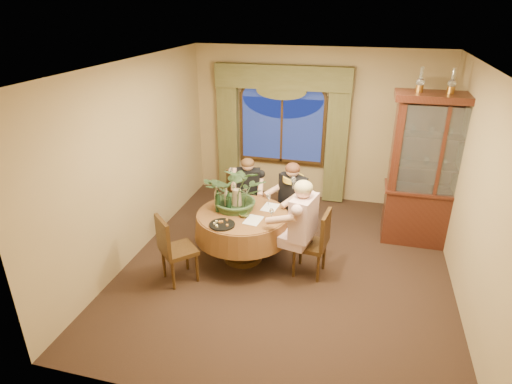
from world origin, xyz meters
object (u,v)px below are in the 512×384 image
(oil_lamp_center, at_px, (452,81))
(chair_back, at_px, (240,201))
(wine_bottle_3, at_px, (218,201))
(dining_table, at_px, (243,236))
(chair_right, at_px, (310,243))
(wine_bottle_1, at_px, (229,202))
(oil_lamp_right, at_px, (485,82))
(centerpiece_plant, at_px, (238,170))
(oil_lamp_left, at_px, (421,80))
(person_back, at_px, (248,194))
(wine_bottle_2, at_px, (217,197))
(stoneware_vase, at_px, (237,199))
(chair_front_left, at_px, (179,249))
(person_pink, at_px, (303,230))
(china_cabinet, at_px, (435,173))
(wine_bottle_0, at_px, (226,199))
(chair_back_right, at_px, (290,212))
(person_scarf, at_px, (292,203))
(olive_bowl, at_px, (244,215))

(oil_lamp_center, bearing_deg, chair_back, -174.28)
(wine_bottle_3, bearing_deg, chair_back, 87.79)
(dining_table, bearing_deg, chair_right, -6.84)
(wine_bottle_1, height_order, wine_bottle_3, same)
(dining_table, xyz_separation_m, oil_lamp_right, (3.05, 1.21, 2.13))
(centerpiece_plant, bearing_deg, oil_lamp_left, 24.33)
(chair_right, xyz_separation_m, person_back, (-1.17, 1.05, 0.14))
(wine_bottle_1, bearing_deg, wine_bottle_2, 153.27)
(stoneware_vase, xyz_separation_m, wine_bottle_1, (-0.07, -0.17, 0.02))
(oil_lamp_left, xyz_separation_m, wine_bottle_3, (-2.59, -1.24, -1.59))
(chair_back, height_order, chair_front_left, same)
(person_pink, height_order, wine_bottle_1, person_pink)
(wine_bottle_2, xyz_separation_m, wine_bottle_3, (0.05, -0.11, 0.00))
(china_cabinet, bearing_deg, wine_bottle_0, -158.37)
(oil_lamp_left, height_order, chair_back_right, oil_lamp_left)
(china_cabinet, relative_size, wine_bottle_3, 7.07)
(person_pink, bearing_deg, wine_bottle_3, 95.22)
(person_pink, bearing_deg, person_back, 56.46)
(oil_lamp_left, bearing_deg, chair_right, -133.08)
(chair_right, relative_size, centerpiece_plant, 0.96)
(oil_lamp_left, distance_m, person_scarf, 2.52)
(stoneware_vase, height_order, wine_bottle_2, wine_bottle_2)
(oil_lamp_left, xyz_separation_m, centerpiece_plant, (-2.34, -1.06, -1.16))
(centerpiece_plant, bearing_deg, chair_back, 105.48)
(person_back, relative_size, wine_bottle_2, 3.77)
(dining_table, height_order, oil_lamp_right, oil_lamp_right)
(stoneware_vase, bearing_deg, chair_back_right, 41.22)
(oil_lamp_right, bearing_deg, olive_bowl, -156.52)
(chair_back_right, xyz_separation_m, olive_bowl, (-0.51, -0.83, 0.29))
(china_cabinet, relative_size, chair_back_right, 2.43)
(olive_bowl, bearing_deg, chair_front_left, -140.11)
(chair_right, relative_size, chair_back_right, 1.00)
(oil_lamp_right, height_order, centerpiece_plant, oil_lamp_right)
(oil_lamp_right, relative_size, wine_bottle_2, 1.03)
(chair_right, xyz_separation_m, person_scarf, (-0.40, 0.82, 0.18))
(dining_table, xyz_separation_m, wine_bottle_2, (-0.40, 0.07, 0.54))
(olive_bowl, bearing_deg, centerpiece_plant, 124.02)
(stoneware_vase, bearing_deg, china_cabinet, 21.16)
(china_cabinet, bearing_deg, olive_bowl, -153.31)
(china_cabinet, height_order, person_scarf, china_cabinet)
(chair_right, xyz_separation_m, olive_bowl, (-0.94, 0.03, 0.29))
(person_pink, height_order, wine_bottle_0, person_pink)
(chair_back_right, bearing_deg, wine_bottle_1, 83.00)
(oil_lamp_center, bearing_deg, person_scarf, -165.98)
(dining_table, xyz_separation_m, wine_bottle_1, (-0.19, -0.03, 0.54))
(person_back, xyz_separation_m, wine_bottle_3, (-0.17, -0.97, 0.29))
(oil_lamp_right, distance_m, person_scarf, 3.11)
(chair_front_left, distance_m, wine_bottle_3, 0.86)
(person_scarf, relative_size, wine_bottle_3, 4.00)
(china_cabinet, bearing_deg, chair_back, -174.28)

